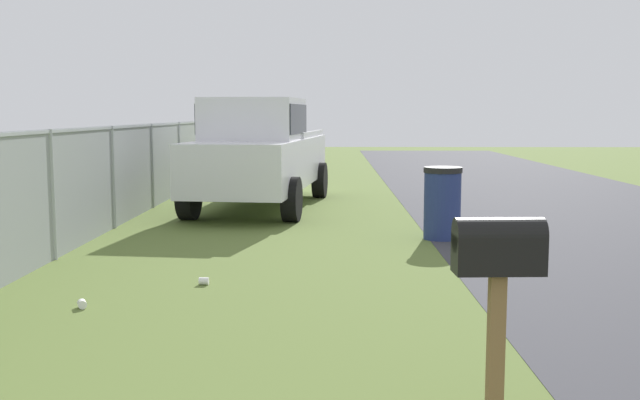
% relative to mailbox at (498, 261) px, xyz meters
% --- Properties ---
extents(mailbox, '(0.23, 0.51, 1.23)m').
position_rel_mailbox_xyz_m(mailbox, '(0.00, 0.00, 0.00)').
color(mailbox, brown).
rests_on(mailbox, ground).
extents(pickup_truck, '(5.59, 2.54, 2.09)m').
position_rel_mailbox_xyz_m(pickup_truck, '(9.76, 2.30, 0.12)').
color(pickup_truck, silver).
rests_on(pickup_truck, ground).
extents(trash_bin, '(0.55, 0.55, 1.05)m').
position_rel_mailbox_xyz_m(trash_bin, '(6.40, -0.67, -0.46)').
color(trash_bin, navy).
rests_on(trash_bin, ground).
extents(fence_section, '(17.70, 0.07, 1.62)m').
position_rel_mailbox_xyz_m(fence_section, '(6.08, 4.39, -0.10)').
color(fence_section, '#9EA3A8').
rests_on(fence_section, ground).
extents(litter_cup_midfield_b, '(0.08, 0.10, 0.08)m').
position_rel_mailbox_xyz_m(litter_cup_midfield_b, '(3.51, 2.29, -0.94)').
color(litter_cup_midfield_b, white).
rests_on(litter_cup_midfield_b, ground).
extents(litter_cup_by_mailbox, '(0.12, 0.11, 0.08)m').
position_rel_mailbox_xyz_m(litter_cup_by_mailbox, '(2.56, 3.27, -0.94)').
color(litter_cup_by_mailbox, white).
rests_on(litter_cup_by_mailbox, ground).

